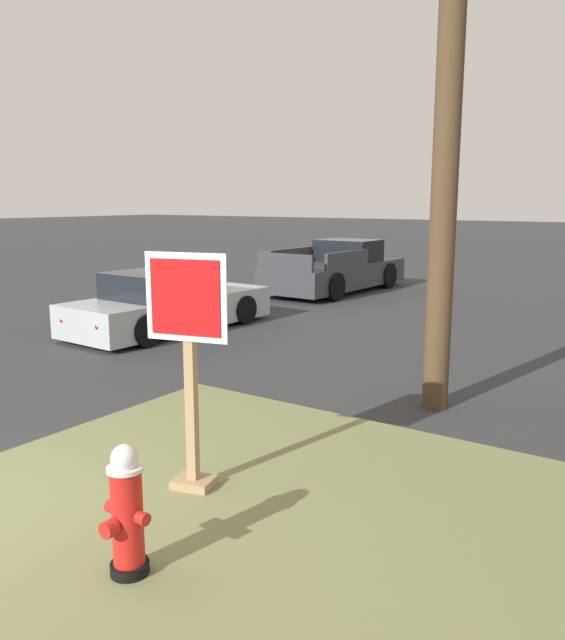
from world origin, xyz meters
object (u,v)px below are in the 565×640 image
at_px(fire_hydrant, 127,514).
at_px(stop_sign, 190,375).
at_px(manhole_cover, 195,435).
at_px(parked_sedan_silver, 168,304).
at_px(pickup_truck_charcoal, 337,270).

height_order(fire_hydrant, stop_sign, stop_sign).
xyz_separation_m(stop_sign, manhole_cover, (-1.01, 1.14, -1.13)).
xyz_separation_m(parked_sedan_silver, pickup_truck_charcoal, (0.02, 6.97, 0.07)).
relative_size(manhole_cover, pickup_truck_charcoal, 0.13).
distance_m(stop_sign, pickup_truck_charcoal, 13.52).
height_order(fire_hydrant, pickup_truck_charcoal, pickup_truck_charcoal).
height_order(stop_sign, manhole_cover, stop_sign).
xyz_separation_m(fire_hydrant, stop_sign, (-0.56, 1.27, 0.61)).
relative_size(fire_hydrant, manhole_cover, 1.36).
distance_m(fire_hydrant, parked_sedan_silver, 9.01).
xyz_separation_m(stop_sign, pickup_truck_charcoal, (-5.52, 12.33, -0.52)).
bearing_deg(stop_sign, pickup_truck_charcoal, 114.12).
xyz_separation_m(manhole_cover, pickup_truck_charcoal, (-4.51, 11.19, 0.61)).
height_order(fire_hydrant, parked_sedan_silver, parked_sedan_silver).
bearing_deg(manhole_cover, parked_sedan_silver, 137.01).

